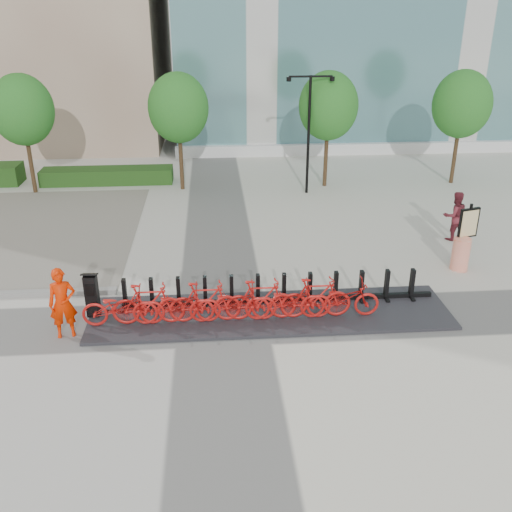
{
  "coord_description": "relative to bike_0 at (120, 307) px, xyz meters",
  "views": [
    {
      "loc": [
        -0.15,
        -13.0,
        7.62
      ],
      "look_at": [
        1.0,
        1.5,
        1.2
      ],
      "focal_mm": 40.0,
      "sensor_mm": 36.0,
      "label": 1
    }
  ],
  "objects": [
    {
      "name": "dock_rail_posts",
      "position": [
        3.96,
        0.82,
        -0.08
      ],
      "size": [
        8.02,
        0.5,
        0.85
      ],
      "primitive_type": null,
      "color": "black",
      "rests_on": "dock_pad"
    },
    {
      "name": "bike_7",
      "position": [
        5.04,
        0.0,
        0.06
      ],
      "size": [
        1.86,
        0.53,
        1.12
      ],
      "primitive_type": "imported",
      "rotation": [
        0.0,
        0.0,
        1.57
      ],
      "color": "red",
      "rests_on": "dock_pad"
    },
    {
      "name": "map_sign",
      "position": [
        10.31,
        2.96,
        0.79
      ],
      "size": [
        0.68,
        0.29,
        2.08
      ],
      "rotation": [
        0.0,
        0.0,
        0.28
      ],
      "color": "black",
      "rests_on": "ground"
    },
    {
      "name": "ground",
      "position": [
        2.6,
        0.05,
        -0.58
      ],
      "size": [
        120.0,
        120.0,
        0.0
      ],
      "primitive_type": "plane",
      "color": "beige"
    },
    {
      "name": "bike_8",
      "position": [
        5.76,
        0.0,
        0.0
      ],
      "size": [
        1.92,
        0.67,
        1.01
      ],
      "primitive_type": "imported",
      "rotation": [
        0.0,
        0.0,
        1.57
      ],
      "color": "red",
      "rests_on": "dock_pad"
    },
    {
      "name": "tree_0",
      "position": [
        -5.4,
        12.05,
        3.01
      ],
      "size": [
        2.6,
        2.6,
        5.1
      ],
      "color": "brown",
      "rests_on": "ground"
    },
    {
      "name": "bike_1",
      "position": [
        0.72,
        0.0,
        0.06
      ],
      "size": [
        1.86,
        0.53,
        1.12
      ],
      "primitive_type": "imported",
      "rotation": [
        0.0,
        0.0,
        1.57
      ],
      "color": "red",
      "rests_on": "dock_pad"
    },
    {
      "name": "hedge_b",
      "position": [
        -2.4,
        13.25,
        -0.23
      ],
      "size": [
        6.0,
        1.2,
        0.7
      ],
      "primitive_type": "cube",
      "color": "#284A1E",
      "rests_on": "ground"
    },
    {
      "name": "bike_6",
      "position": [
        4.32,
        0.0,
        0.0
      ],
      "size": [
        1.92,
        0.67,
        1.01
      ],
      "primitive_type": "imported",
      "rotation": [
        0.0,
        0.0,
        1.57
      ],
      "color": "red",
      "rests_on": "dock_pad"
    },
    {
      "name": "bike_4",
      "position": [
        2.88,
        0.0,
        0.0
      ],
      "size": [
        1.92,
        0.67,
        1.01
      ],
      "primitive_type": "imported",
      "rotation": [
        0.0,
        0.0,
        1.57
      ],
      "color": "red",
      "rests_on": "dock_pad"
    },
    {
      "name": "kiosk",
      "position": [
        -0.78,
        0.55,
        0.11
      ],
      "size": [
        0.4,
        0.35,
        1.27
      ],
      "rotation": [
        0.0,
        0.0,
        -0.05
      ],
      "color": "black",
      "rests_on": "dock_pad"
    },
    {
      "name": "tree_3",
      "position": [
        13.6,
        12.05,
        3.01
      ],
      "size": [
        2.6,
        2.6,
        5.1
      ],
      "color": "brown",
      "rests_on": "ground"
    },
    {
      "name": "bike_3",
      "position": [
        2.16,
        0.0,
        0.06
      ],
      "size": [
        1.86,
        0.53,
        1.12
      ],
      "primitive_type": "imported",
      "rotation": [
        0.0,
        0.0,
        1.57
      ],
      "color": "red",
      "rests_on": "dock_pad"
    },
    {
      "name": "bike_2",
      "position": [
        1.44,
        0.0,
        0.0
      ],
      "size": [
        1.92,
        0.67,
        1.01
      ],
      "primitive_type": "imported",
      "rotation": [
        0.0,
        0.0,
        1.57
      ],
      "color": "red",
      "rests_on": "dock_pad"
    },
    {
      "name": "tree_1",
      "position": [
        1.1,
        12.05,
        3.01
      ],
      "size": [
        2.6,
        2.6,
        5.1
      ],
      "color": "brown",
      "rests_on": "ground"
    },
    {
      "name": "bike_5",
      "position": [
        3.6,
        0.0,
        0.06
      ],
      "size": [
        1.86,
        0.53,
        1.12
      ],
      "primitive_type": "imported",
      "rotation": [
        0.0,
        0.0,
        1.57
      ],
      "color": "red",
      "rests_on": "dock_pad"
    },
    {
      "name": "pedestrian",
      "position": [
        10.86,
        5.19,
        0.29
      ],
      "size": [
        0.91,
        0.74,
        1.75
      ],
      "primitive_type": "imported",
      "rotation": [
        0.0,
        0.0,
        3.23
      ],
      "color": "maroon",
      "rests_on": "ground"
    },
    {
      "name": "construction_barrel",
      "position": [
        10.09,
        2.73,
        -0.06
      ],
      "size": [
        0.64,
        0.64,
        1.04
      ],
      "primitive_type": "cylinder",
      "rotation": [
        0.0,
        0.0,
        -0.21
      ],
      "color": "#FF3200",
      "rests_on": "ground"
    },
    {
      "name": "dock_pad",
      "position": [
        3.9,
        0.35,
        -0.54
      ],
      "size": [
        9.6,
        2.4,
        0.08
      ],
      "primitive_type": "cube",
      "color": "#2A292E",
      "rests_on": "ground"
    },
    {
      "name": "tree_2",
      "position": [
        7.6,
        12.05,
        3.01
      ],
      "size": [
        2.6,
        2.6,
        5.1
      ],
      "color": "brown",
      "rests_on": "ground"
    },
    {
      "name": "streetlamp",
      "position": [
        6.6,
        11.05,
        2.55
      ],
      "size": [
        2.0,
        0.2,
        5.0
      ],
      "color": "black",
      "rests_on": "ground"
    },
    {
      "name": "worker_red",
      "position": [
        -1.31,
        -0.29,
        0.33
      ],
      "size": [
        0.75,
        0.59,
        1.83
      ],
      "primitive_type": "imported",
      "rotation": [
        0.0,
        0.0,
        0.25
      ],
      "color": "red",
      "rests_on": "ground"
    },
    {
      "name": "bike_0",
      "position": [
        0.0,
        0.0,
        0.0
      ],
      "size": [
        1.92,
        0.67,
        1.01
      ],
      "primitive_type": "imported",
      "rotation": [
        0.0,
        0.0,
        1.57
      ],
      "color": "red",
      "rests_on": "dock_pad"
    }
  ]
}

